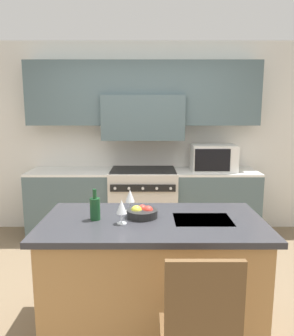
# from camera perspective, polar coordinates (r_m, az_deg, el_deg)

# --- Properties ---
(ground_plane) EXTENTS (10.00, 10.00, 0.00)m
(ground_plane) POSITION_cam_1_polar(r_m,az_deg,el_deg) (3.29, -0.94, -22.28)
(ground_plane) COLOR #7A664C
(back_cabinetry) EXTENTS (10.00, 0.46, 2.70)m
(back_cabinetry) POSITION_cam_1_polar(r_m,az_deg,el_deg) (4.70, -0.58, 7.96)
(back_cabinetry) COLOR silver
(back_cabinetry) RESTS_ON ground_plane
(back_counter) EXTENTS (3.15, 0.62, 0.93)m
(back_counter) POSITION_cam_1_polar(r_m,az_deg,el_deg) (4.63, -0.59, -6.13)
(back_counter) COLOR #4C6066
(back_counter) RESTS_ON ground_plane
(range_stove) EXTENTS (0.91, 0.70, 0.95)m
(range_stove) POSITION_cam_1_polar(r_m,az_deg,el_deg) (4.60, -0.60, -6.07)
(range_stove) COLOR beige
(range_stove) RESTS_ON ground_plane
(microwave) EXTENTS (0.60, 0.43, 0.36)m
(microwave) POSITION_cam_1_polar(r_m,az_deg,el_deg) (4.58, 11.55, 1.75)
(microwave) COLOR silver
(microwave) RESTS_ON back_counter
(kitchen_island) EXTENTS (1.71, 0.90, 0.93)m
(kitchen_island) POSITION_cam_1_polar(r_m,az_deg,el_deg) (2.74, 1.07, -18.06)
(kitchen_island) COLOR #B7844C
(kitchen_island) RESTS_ON ground_plane
(island_chair) EXTENTS (0.42, 0.40, 1.04)m
(island_chair) POSITION_cam_1_polar(r_m,az_deg,el_deg) (2.00, 9.26, -26.31)
(island_chair) COLOR brown
(island_chair) RESTS_ON ground_plane
(wine_bottle) EXTENTS (0.08, 0.08, 0.24)m
(wine_bottle) POSITION_cam_1_polar(r_m,az_deg,el_deg) (2.56, -8.97, -6.92)
(wine_bottle) COLOR #194723
(wine_bottle) RESTS_ON kitchen_island
(wine_glass_near) EXTENTS (0.08, 0.08, 0.18)m
(wine_glass_near) POSITION_cam_1_polar(r_m,az_deg,el_deg) (2.43, -4.37, -6.89)
(wine_glass_near) COLOR white
(wine_glass_near) RESTS_ON kitchen_island
(wine_glass_far) EXTENTS (0.08, 0.08, 0.18)m
(wine_glass_far) POSITION_cam_1_polar(r_m,az_deg,el_deg) (2.73, -2.90, -4.98)
(wine_glass_far) COLOR white
(wine_glass_far) RESTS_ON kitchen_island
(fruit_bowl) EXTENTS (0.24, 0.24, 0.09)m
(fruit_bowl) POSITION_cam_1_polar(r_m,az_deg,el_deg) (2.60, -0.79, -7.75)
(fruit_bowl) COLOR black
(fruit_bowl) RESTS_ON kitchen_island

